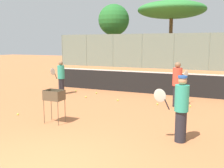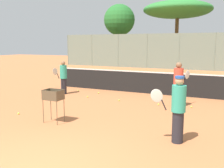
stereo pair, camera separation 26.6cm
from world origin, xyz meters
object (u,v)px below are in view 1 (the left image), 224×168
at_px(tennis_net, 154,82).
at_px(ball_cart, 54,98).
at_px(player_white_outfit, 61,77).
at_px(player_red_cap, 177,84).
at_px(parked_car, 221,60).
at_px(player_yellow_shirt, 181,108).

bearing_deg(tennis_net, ball_cart, -105.46).
xyz_separation_m(player_white_outfit, ball_cart, (2.44, -3.86, -0.04)).
relative_size(player_white_outfit, player_red_cap, 0.92).
height_order(tennis_net, player_white_outfit, player_white_outfit).
bearing_deg(parked_car, player_yellow_shirt, -90.61).
relative_size(tennis_net, parked_car, 2.61).
relative_size(player_yellow_shirt, parked_car, 0.39).
relative_size(tennis_net, player_red_cap, 6.41).
bearing_deg(player_red_cap, player_yellow_shirt, -142.26).
relative_size(tennis_net, player_yellow_shirt, 6.70).
height_order(player_white_outfit, player_yellow_shirt, player_yellow_shirt).
bearing_deg(player_yellow_shirt, ball_cart, -21.82).
bearing_deg(player_yellow_shirt, player_white_outfit, -53.47).
bearing_deg(tennis_net, parked_car, 82.01).
bearing_deg(tennis_net, player_red_cap, -55.70).
relative_size(player_white_outfit, parked_car, 0.37).
bearing_deg(player_white_outfit, tennis_net, 124.18).
distance_m(player_yellow_shirt, parked_car, 22.99).
distance_m(player_yellow_shirt, ball_cart, 3.75).
height_order(tennis_net, player_yellow_shirt, player_yellow_shirt).
bearing_deg(player_yellow_shirt, parked_car, -111.89).
xyz_separation_m(player_red_cap, parked_car, (0.98, 19.35, -0.22)).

